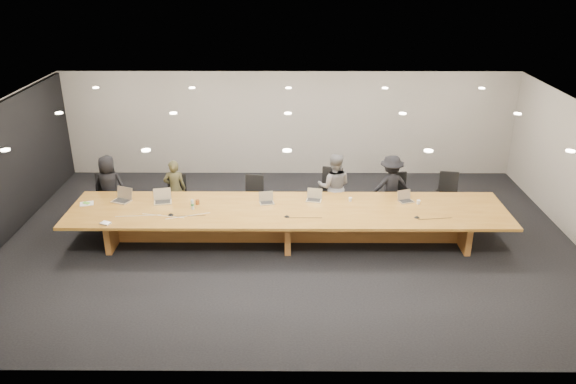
% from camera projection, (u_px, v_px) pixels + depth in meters
% --- Properties ---
extents(ground, '(12.00, 12.00, 0.00)m').
position_uv_depth(ground, '(288.00, 241.00, 11.83)').
color(ground, black).
rests_on(ground, ground).
extents(back_wall, '(12.00, 0.02, 2.80)m').
position_uv_depth(back_wall, '(289.00, 124.00, 14.96)').
color(back_wall, '#B6B0A6').
rests_on(back_wall, ground).
extents(conference_table, '(9.00, 1.80, 0.75)m').
position_uv_depth(conference_table, '(288.00, 219.00, 11.63)').
color(conference_table, brown).
rests_on(conference_table, ground).
extents(chair_far_left, '(0.60, 0.60, 1.03)m').
position_uv_depth(chair_far_left, '(106.00, 196.00, 12.74)').
color(chair_far_left, black).
rests_on(chair_far_left, ground).
extents(chair_left, '(0.57, 0.57, 1.00)m').
position_uv_depth(chair_left, '(177.00, 197.00, 12.72)').
color(chair_left, black).
rests_on(chair_left, ground).
extents(chair_mid_left, '(0.58, 0.58, 1.00)m').
position_uv_depth(chair_mid_left, '(253.00, 197.00, 12.71)').
color(chair_mid_left, black).
rests_on(chair_mid_left, ground).
extents(chair_mid_right, '(0.73, 0.73, 1.13)m').
position_uv_depth(chair_mid_right, '(329.00, 193.00, 12.78)').
color(chair_mid_right, black).
rests_on(chair_mid_right, ground).
extents(chair_right, '(0.58, 0.58, 1.00)m').
position_uv_depth(chair_right, '(399.00, 195.00, 12.84)').
color(chair_right, black).
rests_on(chair_right, ground).
extents(chair_far_right, '(0.59, 0.59, 1.02)m').
position_uv_depth(chair_far_right, '(448.00, 195.00, 12.83)').
color(chair_far_right, black).
rests_on(chair_far_right, ground).
extents(person_a, '(0.74, 0.50, 1.46)m').
position_uv_depth(person_a, '(109.00, 186.00, 12.70)').
color(person_a, black).
rests_on(person_a, ground).
extents(person_b, '(0.52, 0.37, 1.36)m').
position_uv_depth(person_b, '(175.00, 189.00, 12.70)').
color(person_b, '#33301C').
rests_on(person_b, ground).
extents(person_c, '(0.81, 0.66, 1.55)m').
position_uv_depth(person_c, '(334.00, 187.00, 12.56)').
color(person_c, '#5E5E61').
rests_on(person_c, ground).
extents(person_d, '(1.03, 0.72, 1.46)m').
position_uv_depth(person_d, '(391.00, 186.00, 12.70)').
color(person_d, black).
rests_on(person_d, ground).
extents(laptop_a, '(0.45, 0.39, 0.29)m').
position_uv_depth(laptop_a, '(121.00, 195.00, 11.82)').
color(laptop_a, '#BFAD92').
rests_on(laptop_a, conference_table).
extents(laptop_b, '(0.41, 0.34, 0.29)m').
position_uv_depth(laptop_b, '(162.00, 196.00, 11.77)').
color(laptop_b, beige).
rests_on(laptop_b, conference_table).
extents(laptop_c, '(0.33, 0.27, 0.24)m').
position_uv_depth(laptop_c, '(267.00, 198.00, 11.75)').
color(laptop_c, tan).
rests_on(laptop_c, conference_table).
extents(laptop_d, '(0.35, 0.28, 0.25)m').
position_uv_depth(laptop_d, '(314.00, 195.00, 11.87)').
color(laptop_d, '#C5B997').
rests_on(laptop_d, conference_table).
extents(laptop_e, '(0.35, 0.30, 0.24)m').
position_uv_depth(laptop_e, '(407.00, 197.00, 11.83)').
color(laptop_e, tan).
rests_on(laptop_e, conference_table).
extents(water_bottle, '(0.07, 0.07, 0.20)m').
position_uv_depth(water_bottle, '(192.00, 205.00, 11.49)').
color(water_bottle, '#A9B9B6').
rests_on(water_bottle, conference_table).
extents(amber_mug, '(0.10, 0.10, 0.10)m').
position_uv_depth(amber_mug, '(197.00, 202.00, 11.73)').
color(amber_mug, '#653312').
rests_on(amber_mug, conference_table).
extents(paper_cup_near, '(0.08, 0.08, 0.08)m').
position_uv_depth(paper_cup_near, '(350.00, 199.00, 11.88)').
color(paper_cup_near, silver).
rests_on(paper_cup_near, conference_table).
extents(paper_cup_far, '(0.10, 0.10, 0.09)m').
position_uv_depth(paper_cup_far, '(418.00, 202.00, 11.74)').
color(paper_cup_far, silver).
rests_on(paper_cup_far, conference_table).
extents(notepad, '(0.32, 0.29, 0.02)m').
position_uv_depth(notepad, '(87.00, 204.00, 11.76)').
color(notepad, silver).
rests_on(notepad, conference_table).
extents(lime_gadget, '(0.16, 0.13, 0.02)m').
position_uv_depth(lime_gadget, '(86.00, 203.00, 11.75)').
color(lime_gadget, '#5CB02E').
rests_on(lime_gadget, notepad).
extents(av_box, '(0.22, 0.20, 0.03)m').
position_uv_depth(av_box, '(105.00, 223.00, 10.90)').
color(av_box, '#B4B4B9').
rests_on(av_box, conference_table).
extents(mic_left, '(0.13, 0.13, 0.03)m').
position_uv_depth(mic_left, '(171.00, 214.00, 11.26)').
color(mic_left, black).
rests_on(mic_left, conference_table).
extents(mic_center, '(0.14, 0.14, 0.03)m').
position_uv_depth(mic_center, '(287.00, 216.00, 11.19)').
color(mic_center, black).
rests_on(mic_center, conference_table).
extents(mic_right, '(0.13, 0.13, 0.03)m').
position_uv_depth(mic_right, '(417.00, 217.00, 11.15)').
color(mic_right, black).
rests_on(mic_right, conference_table).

